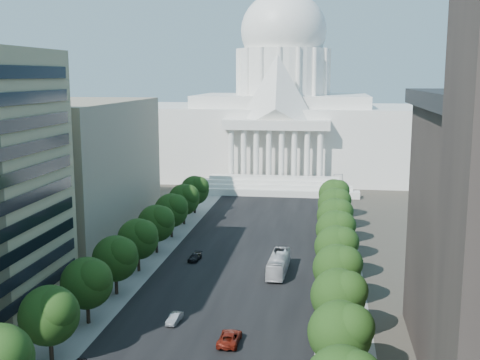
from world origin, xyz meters
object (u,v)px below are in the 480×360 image
at_px(city_bus, 278,264).
at_px(car_dark_b, 195,257).
at_px(car_silver, 175,319).
at_px(car_red, 230,338).

bearing_deg(city_bus, car_dark_b, 165.01).
height_order(car_silver, city_bus, city_bus).
xyz_separation_m(car_red, car_dark_b, (-12.66, 35.57, -0.16)).
bearing_deg(car_dark_b, car_silver, -76.80).
height_order(car_dark_b, city_bus, city_bus).
relative_size(car_dark_b, city_bus, 0.36).
relative_size(car_red, car_dark_b, 1.29).
xyz_separation_m(car_red, city_bus, (4.17, 30.28, 0.95)).
xyz_separation_m(car_silver, car_dark_b, (-3.56, 29.94, -0.01)).
bearing_deg(city_bus, car_silver, -115.79).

